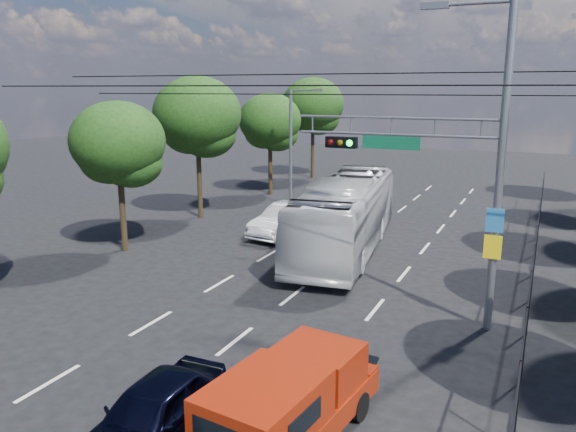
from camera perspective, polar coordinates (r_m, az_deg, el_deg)
The scene contains 14 objects.
ground at distance 13.78m, azimuth -14.26°, elevation -18.73°, with size 120.00×120.00×0.00m, color black.
lane_markings at distance 25.22m, azimuth 6.12°, elevation -3.62°, with size 6.12×38.00×0.01m.
signal_mast at distance 17.20m, azimuth 16.81°, elevation 6.02°, with size 6.43×0.39×9.50m.
streetlight_left at distance 34.11m, azimuth 0.54°, elevation 7.51°, with size 2.09×0.22×7.08m.
utility_wires at distance 19.36m, azimuth 1.54°, elevation 13.17°, with size 22.00×5.04×0.74m.
fence_right at distance 21.97m, azimuth 23.71°, elevation -4.37°, with size 0.06×34.03×2.00m.
tree_left_b at distance 25.51m, azimuth -16.78°, elevation 6.60°, with size 4.08×4.08×6.63m.
tree_left_c at distance 31.34m, azimuth -9.14°, elevation 9.54°, with size 4.80×4.80×7.80m.
tree_left_d at distance 38.09m, azimuth -1.79°, elevation 9.24°, with size 4.20×4.20×6.83m.
tree_left_e at distance 45.40m, azimuth 2.59°, elevation 10.84°, with size 4.92×4.92×7.99m.
red_pickup at distance 11.89m, azimuth 0.28°, elevation -18.33°, with size 2.34×5.07×1.82m.
navy_hatchback at distance 12.35m, azimuth -13.53°, elevation -18.97°, with size 1.63×4.05×1.38m, color black.
white_bus at distance 24.99m, azimuth 5.88°, elevation 0.11°, with size 2.75×11.77×3.28m, color silver.
white_van at distance 27.70m, azimuth -0.18°, elevation -0.38°, with size 1.65×4.74×1.56m, color silver.
Camera 1 is at (7.70, -8.93, 7.13)m, focal length 35.00 mm.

